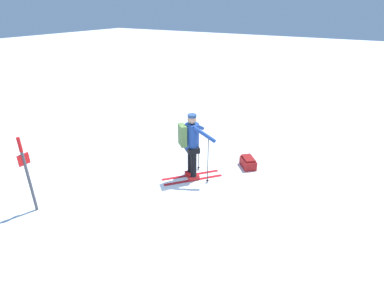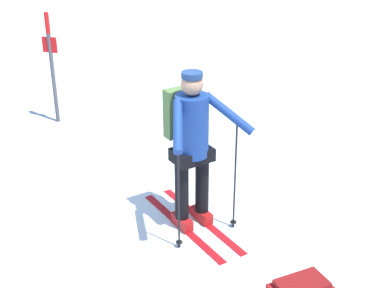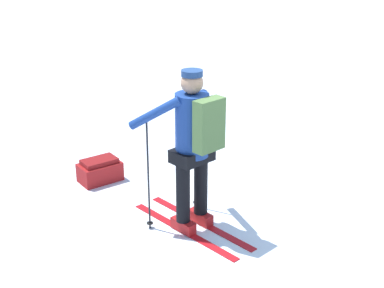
# 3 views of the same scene
# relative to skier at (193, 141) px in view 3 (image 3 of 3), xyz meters

# --- Properties ---
(ground_plane) EXTENTS (80.00, 80.00, 0.00)m
(ground_plane) POSITION_rel_skier_xyz_m (-0.08, 0.71, -1.02)
(ground_plane) COLOR white
(skier) EXTENTS (1.30, 1.42, 1.76)m
(skier) POSITION_rel_skier_xyz_m (0.00, 0.00, 0.00)
(skier) COLOR red
(skier) RESTS_ON ground_plane
(dropped_backpack) EXTENTS (0.59, 0.61, 0.31)m
(dropped_backpack) POSITION_rel_skier_xyz_m (-1.06, -1.31, -0.88)
(dropped_backpack) COLOR maroon
(dropped_backpack) RESTS_ON ground_plane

